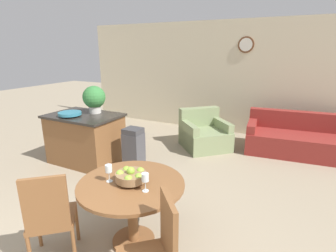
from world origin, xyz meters
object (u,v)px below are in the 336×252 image
Objects in this scene: dining_chair_near_left at (50,215)px; kitchen_island at (86,138)px; dining_table at (132,197)px; couch at (301,140)px; potted_plant at (94,98)px; dining_chair_near_right at (155,251)px; trash_bin at (134,150)px; fruit_bowl at (131,176)px; wine_glass_left at (108,169)px; armchair at (204,135)px; teal_bowl at (70,114)px; wine_glass_right at (145,178)px.

dining_chair_near_left is 2.47m from kitchen_island.
dining_table is 0.51× the size of couch.
dining_table is 2.21× the size of potted_plant.
dining_chair_near_right is 0.76× the size of kitchen_island.
kitchen_island is 1.01m from trash_bin.
fruit_bowl is 0.24m from wine_glass_left.
dining_chair_near_left and dining_chair_near_right have the same top height.
potted_plant is 0.39× the size of armchair.
dining_chair_near_left reaches higher than kitchen_island.
dining_chair_near_left is at bearing -122.03° from couch.
dining_chair_near_right reaches higher than trash_bin.
dining_table is 2.48m from teal_bowl.
dining_table is 3.49× the size of fruit_bowl.
kitchen_island is at bearing 84.91° from dining_chair_near_left.
fruit_bowl is at bearing 20.76° from wine_glass_left.
teal_bowl reaches higher than trash_bin.
potted_plant is at bearing 60.65° from teal_bowl.
fruit_bowl is (0.53, 0.58, 0.27)m from dining_chair_near_left.
trash_bin is (-0.99, 1.47, -0.18)m from dining_table.
dining_table is 1.43× the size of trash_bin.
potted_plant is 1.22m from trash_bin.
fruit_bowl is at bearing -56.15° from trash_bin.
kitchen_island is 2.41m from armchair.
dining_table is 0.87× the size of armchair.
couch is (2.54, 2.17, -0.10)m from trash_bin.
couch is at bearing 66.94° from dining_table.
wine_glass_left reaches higher than kitchen_island.
dining_chair_near_right is 3.12× the size of fruit_bowl.
trash_bin is at bearing -3.68° from dining_chair_near_right.
wine_glass_right is at bearing -124.50° from armchair.
teal_bowl is (-2.12, 1.21, 0.15)m from fruit_bowl.
fruit_bowl is 1.83m from trash_bin.
wine_glass_right is at bearing -33.64° from kitchen_island.
dining_chair_near_right is 5.26× the size of wine_glass_left.
dining_chair_near_left is 3.12× the size of fruit_bowl.
dining_chair_near_left is at bearing -53.38° from kitchen_island.
fruit_bowl is 3.17m from armchair.
wine_glass_left is 3.25m from armchair.
wine_glass_right is at bearing -19.13° from dining_table.
trash_bin is (-0.99, 1.48, -0.42)m from fruit_bowl.
wine_glass_left is (-0.22, -0.08, 0.30)m from dining_table.
teal_bowl is at bearing 150.32° from fruit_bowl.
couch is 1.71× the size of armchair.
fruit_bowl reaches higher than trash_bin.
trash_bin is (-0.77, 1.56, -0.48)m from wine_glass_left.
wine_glass_right is at bearing 0.92° from wine_glass_left.
wine_glass_left is 0.24× the size of trash_bin.
potted_plant reaches higher than kitchen_island.
armchair reaches higher than couch.
fruit_bowl is 2.45m from teal_bowl.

